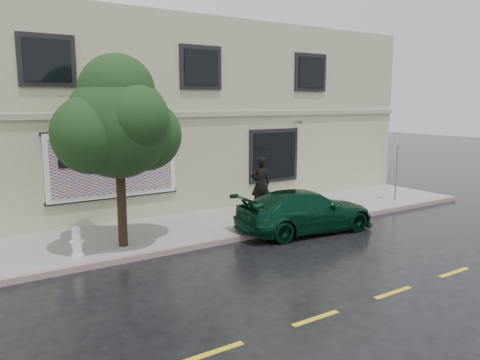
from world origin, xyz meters
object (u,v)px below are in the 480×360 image
car (305,211)px  pedestrian (261,184)px  street_tree (118,126)px  fire_hydrant (77,242)px

car → pedestrian: size_ratio=2.28×
car → street_tree: 6.22m
car → street_tree: (-5.45, 1.22, 2.73)m
fire_hydrant → street_tree: bearing=25.4°
car → street_tree: size_ratio=0.98×
car → fire_hydrant: 6.80m
pedestrian → street_tree: (-5.47, -1.22, 2.24)m
pedestrian → fire_hydrant: 6.94m
car → fire_hydrant: car is taller
pedestrian → street_tree: street_tree is taller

